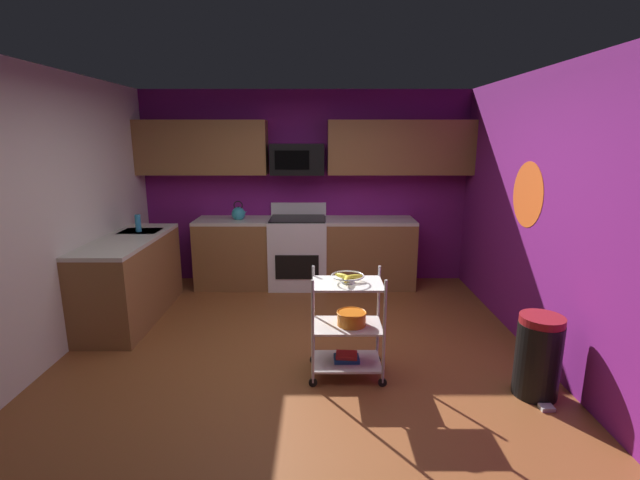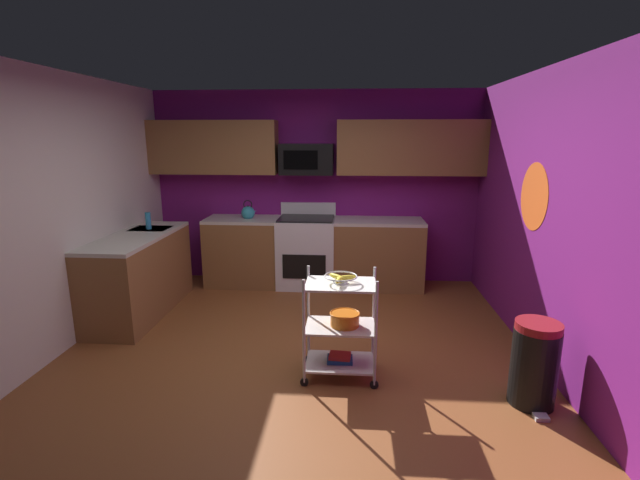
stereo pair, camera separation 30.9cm
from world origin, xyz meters
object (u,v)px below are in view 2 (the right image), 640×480
Objects in this scene: fruit_bowl at (341,278)px; dish_soap_bottle at (148,221)px; oven_range at (307,251)px; trash_can at (534,364)px; microwave at (307,159)px; kettle at (248,213)px; book_stack at (340,358)px; rolling_cart at (340,326)px; mixing_bowl_large at (345,319)px.

dish_soap_bottle is at bearing 145.74° from fruit_bowl.
oven_range is 2.47m from fruit_bowl.
fruit_bowl is 1.36× the size of dish_soap_bottle.
fruit_bowl is at bearing 168.37° from trash_can.
microwave reaches higher than dish_soap_bottle.
kettle is at bearing -172.12° from microwave.
kettle reaches higher than oven_range.
fruit_bowl reaches higher than trash_can.
rolling_cart is at bearing 90.00° from book_stack.
kettle is 1.32× the size of dish_soap_bottle.
rolling_cart is 3.47× the size of kettle.
trash_can is at bearing -11.63° from fruit_bowl.
fruit_bowl is at bearing 146.31° from book_stack.
fruit_bowl is 2.82m from dish_soap_bottle.
mixing_bowl_large is (0.04, -0.00, -0.36)m from fruit_bowl.
fruit_bowl is 1.08× the size of mixing_bowl_large.
oven_range is at bearing 23.88° from dish_soap_bottle.
fruit_bowl is 1.25× the size of book_stack.
microwave is 2.65× the size of kettle.
oven_range is at bearing 102.39° from rolling_cart.
book_stack is at bearing -61.20° from kettle.
trash_can is at bearing -43.95° from kettle.
oven_range is 1.23m from microwave.
mixing_bowl_large is at bearing -76.76° from oven_range.
mixing_bowl_large is (0.56, -2.38, 0.04)m from oven_range.
oven_range is 1.20× the size of rolling_cart.
trash_can is at bearing -54.40° from microwave.
fruit_bowl is at bearing -77.61° from oven_range.
kettle is at bearing 136.05° from trash_can.
kettle reaches higher than fruit_bowl.
book_stack is 1.09× the size of dish_soap_bottle.
microwave reaches higher than book_stack.
oven_range is 1.67× the size of trash_can.
microwave reaches higher than oven_range.
dish_soap_bottle is 0.30× the size of trash_can.
rolling_cart is 3.36× the size of fruit_bowl.
oven_range reaches higher than rolling_cart.
mixing_bowl_large is 1.26× the size of dish_soap_bottle.
dish_soap_bottle reaches higher than book_stack.
trash_can is (2.00, -2.79, -1.37)m from microwave.
book_stack is at bearing 168.37° from trash_can.
rolling_cart is 4.57× the size of dish_soap_bottle.
microwave is at bearing 7.88° from kettle.
rolling_cart is (0.52, -2.49, -1.25)m from microwave.
book_stack is (0.52, -2.38, -0.32)m from oven_range.
kettle reaches higher than dish_soap_bottle.
fruit_bowl is 0.36m from mixing_bowl_large.
microwave is 3.70m from trash_can.
oven_range is 4.17× the size of kettle.
oven_range reaches higher than fruit_bowl.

